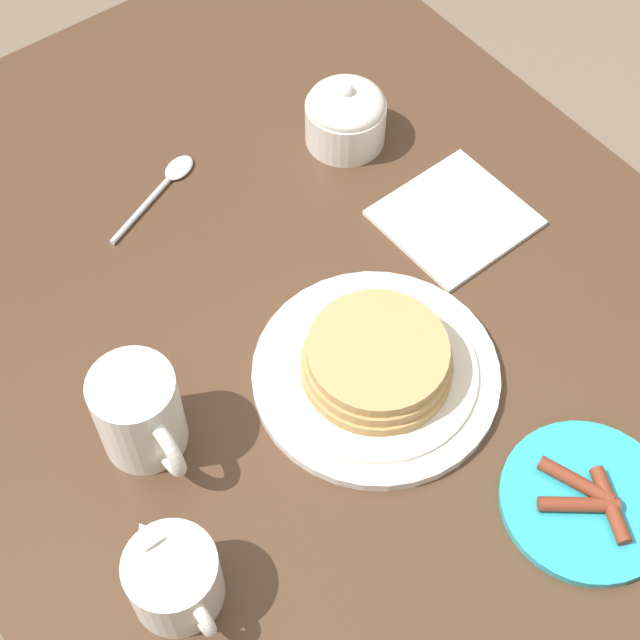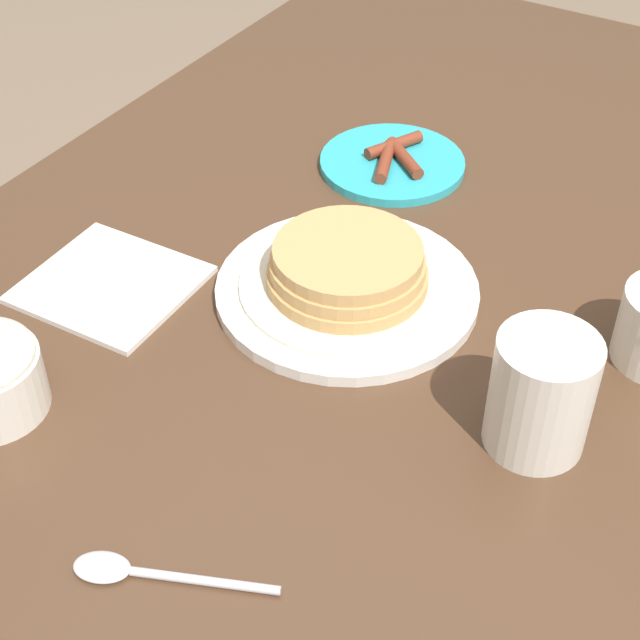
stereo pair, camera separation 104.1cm
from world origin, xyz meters
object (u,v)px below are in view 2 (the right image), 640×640
coffee_mug (543,390)px  spoon (138,572)px  napkin (110,284)px  pancake_plate (348,278)px  side_plate_bacon (392,162)px

coffee_mug → spoon: size_ratio=0.80×
coffee_mug → napkin: 0.43m
pancake_plate → coffee_mug: size_ratio=2.14×
pancake_plate → side_plate_bacon: 0.24m
pancake_plate → coffee_mug: bearing=-109.7°
pancake_plate → spoon: (-0.35, -0.03, -0.02)m
coffee_mug → napkin: bearing=93.8°
side_plate_bacon → coffee_mug: bearing=-136.2°
side_plate_bacon → napkin: (-0.33, 0.13, -0.00)m
coffee_mug → spoon: coffee_mug is taller
side_plate_bacon → pancake_plate: bearing=-162.5°
pancake_plate → napkin: size_ratio=1.60×
side_plate_bacon → coffee_mug: size_ratio=1.40×
side_plate_bacon → spoon: bearing=-170.1°
side_plate_bacon → coffee_mug: 0.43m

